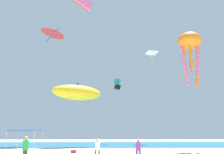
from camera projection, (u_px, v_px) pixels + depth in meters
ocean_strip at (110, 144)px, 44.39m from camera, size 110.00×21.11×0.03m
canopy_tent at (26, 132)px, 24.08m from camera, size 2.60×3.12×2.36m
person_near_tent at (26, 147)px, 18.35m from camera, size 0.45×0.49×1.88m
person_leftmost at (97, 147)px, 20.20m from camera, size 0.43×0.39×1.64m
person_central at (138, 148)px, 19.21m from camera, size 0.40×0.40×1.67m
cooler_box at (74, 151)px, 26.21m from camera, size 0.57×0.37×0.35m
kite_octopus_orange at (190, 43)px, 32.03m from camera, size 3.84×3.84×7.13m
kite_box_teal at (117, 84)px, 47.57m from camera, size 1.28×1.20×2.11m
kite_delta_red at (53, 32)px, 45.18m from camera, size 5.04×5.00×3.76m
kite_diamond_white at (152, 54)px, 51.20m from camera, size 2.60×2.60×3.26m
kite_inflatable_yellow at (77, 92)px, 38.48m from camera, size 8.60×6.61×3.36m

